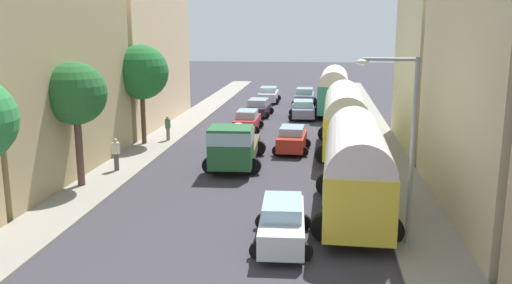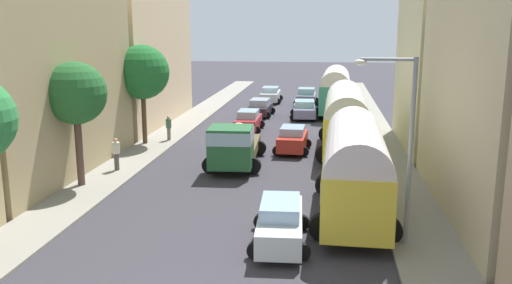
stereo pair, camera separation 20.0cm
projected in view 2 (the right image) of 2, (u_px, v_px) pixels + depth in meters
The scene contains 22 objects.
ground_plane at pixel (273, 134), 38.58m from camera, with size 154.00×154.00×0.00m, color #37343B.
sidewalk_left at pixel (175, 131), 39.46m from camera, with size 2.50×70.00×0.14m, color gray.
sidewalk_right at pixel (377, 136), 37.66m from camera, with size 2.50×70.00×0.14m, color gray.
building_left_1 at pixel (38, 53), 26.95m from camera, with size 4.78×13.81×12.44m.
building_left_2 at pixel (142, 61), 41.82m from camera, with size 4.06×14.69×9.72m.
building_right_2 at pixel (455, 60), 33.08m from camera, with size 6.39×9.96×11.03m.
parked_bus_0 at pixel (355, 165), 21.57m from camera, with size 3.43×8.64×3.93m.
parked_bus_1 at pixel (345, 117), 32.76m from camera, with size 3.45×9.59×3.97m.
parked_bus_2 at pixel (335, 89), 46.67m from camera, with size 3.52×8.36×4.02m.
cargo_truck_0 at pixel (234, 145), 29.18m from camera, with size 3.29×7.10×2.52m.
car_0 at pixel (248, 121), 39.54m from camera, with size 2.18×3.98×1.54m.
car_1 at pixel (260, 108), 46.04m from camera, with size 2.43×4.14×1.47m.
car_2 at pixel (270, 95), 54.16m from camera, with size 2.37×4.35×1.56m.
car_3 at pixel (280, 222), 19.14m from camera, with size 2.25×4.43×1.60m.
car_4 at pixel (293, 139), 33.04m from camera, with size 2.27×3.76×1.58m.
car_5 at pixel (304, 109), 44.86m from camera, with size 2.51×4.20×1.52m.
car_6 at pixel (306, 97), 52.52m from camera, with size 2.38×3.84×1.64m.
pedestrian_0 at pixel (169, 127), 35.78m from camera, with size 0.45×0.45×1.77m.
pedestrian_1 at pixel (116, 153), 28.37m from camera, with size 0.55×0.55×1.86m.
streetlamp_near at pixel (403, 135), 18.22m from camera, with size 2.10×0.28×6.63m.
roadside_tree_1 at pixel (75, 94), 25.02m from camera, with size 2.92×2.92×6.01m.
roadside_tree_2 at pixel (142, 72), 34.06m from camera, with size 3.43×3.43×6.44m.
Camera 2 is at (3.57, -10.67, 7.64)m, focal length 37.98 mm.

